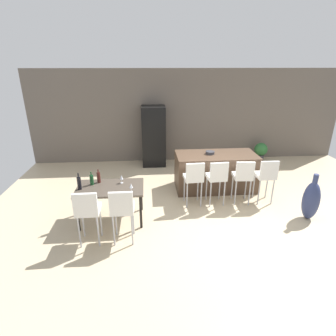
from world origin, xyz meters
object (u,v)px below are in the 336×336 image
object	(u,v)px
dining_table	(110,190)
wine_glass_right	(131,186)
wine_bottle_end	(99,177)
kitchen_island	(215,171)
wine_bottle_middle	(92,180)
floor_vase	(311,200)
bar_chair_left	(194,177)
fruit_bowl	(210,153)
bar_chair_middle	(217,176)
dining_chair_near	(87,209)
bar_chair_far	(266,174)
dining_chair_far	(122,208)
potted_plant	(261,151)
wine_bottle_near	(79,183)
wine_glass_left	(121,177)
bar_chair_right	(243,175)
refrigerator	(154,136)

from	to	relation	value
dining_table	wine_glass_right	distance (m)	0.53
wine_bottle_end	kitchen_island	bearing A→B (deg)	21.50
wine_bottle_middle	floor_vase	distance (m)	4.47
bar_chair_left	fruit_bowl	world-z (taller)	bar_chair_left
floor_vase	bar_chair_middle	bearing A→B (deg)	156.66
kitchen_island	wine_bottle_end	distance (m)	2.95
bar_chair_left	bar_chair_middle	bearing A→B (deg)	0.00
dining_chair_near	wine_bottle_end	bearing A→B (deg)	87.43
bar_chair_left	bar_chair_far	world-z (taller)	same
dining_chair_far	potted_plant	distance (m)	5.79
bar_chair_left	dining_table	bearing A→B (deg)	-165.08
wine_bottle_middle	wine_bottle_near	size ratio (longest dim) A/B	0.81
wine_bottle_middle	potted_plant	bearing A→B (deg)	32.41
kitchen_island	potted_plant	bearing A→B (deg)	43.63
kitchen_island	bar_chair_middle	distance (m)	0.90
wine_bottle_middle	wine_glass_left	xyz separation A→B (m)	(0.59, 0.03, 0.02)
dining_table	wine_bottle_middle	world-z (taller)	wine_bottle_middle
bar_chair_far	bar_chair_left	bearing A→B (deg)	180.00
dining_chair_far	floor_vase	world-z (taller)	dining_chair_far
bar_chair_far	wine_glass_right	world-z (taller)	bar_chair_far
wine_bottle_near	potted_plant	distance (m)	6.04
bar_chair_left	bar_chair_middle	distance (m)	0.52
dining_table	floor_vase	distance (m)	4.07
dining_chair_far	fruit_bowl	size ratio (longest dim) A/B	4.79
dining_chair_far	wine_bottle_middle	bearing A→B (deg)	125.92
bar_chair_middle	wine_bottle_end	distance (m)	2.55
bar_chair_middle	wine_bottle_middle	world-z (taller)	bar_chair_middle
bar_chair_far	potted_plant	distance (m)	2.97
dining_chair_near	wine_glass_right	xyz separation A→B (m)	(0.73, 0.53, 0.17)
dining_chair_far	floor_vase	bearing A→B (deg)	7.25
dining_table	wine_bottle_near	bearing A→B (deg)	-174.82
bar_chair_far	wine_bottle_end	world-z (taller)	bar_chair_far
kitchen_island	bar_chair_left	distance (m)	1.13
wine_bottle_end	fruit_bowl	size ratio (longest dim) A/B	1.29
dining_table	wine_glass_left	xyz separation A→B (m)	(0.22, 0.18, 0.20)
wine_glass_right	fruit_bowl	size ratio (longest dim) A/B	0.79
dining_table	wine_bottle_end	xyz separation A→B (m)	(-0.25, 0.25, 0.18)
kitchen_island	bar_chair_left	size ratio (longest dim) A/B	1.90
wine_bottle_near	fruit_bowl	world-z (taller)	wine_bottle_near
bar_chair_right	refrigerator	bearing A→B (deg)	124.53
kitchen_island	dining_chair_near	xyz separation A→B (m)	(-2.77, -2.09, 0.24)
wine_bottle_middle	wine_glass_right	xyz separation A→B (m)	(0.80, -0.39, 0.02)
bar_chair_left	wine_bottle_middle	size ratio (longest dim) A/B	3.84
bar_chair_right	refrigerator	xyz separation A→B (m)	(-1.90, 2.77, 0.22)
dining_chair_far	floor_vase	size ratio (longest dim) A/B	1.05
refrigerator	dining_chair_far	bearing A→B (deg)	-99.60
bar_chair_far	wine_bottle_middle	xyz separation A→B (m)	(-3.78, -0.32, 0.15)
bar_chair_middle	dining_chair_far	bearing A→B (deg)	-148.03
wine_glass_right	bar_chair_right	bearing A→B (deg)	16.30
wine_bottle_near	wine_glass_right	bearing A→B (deg)	-10.91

